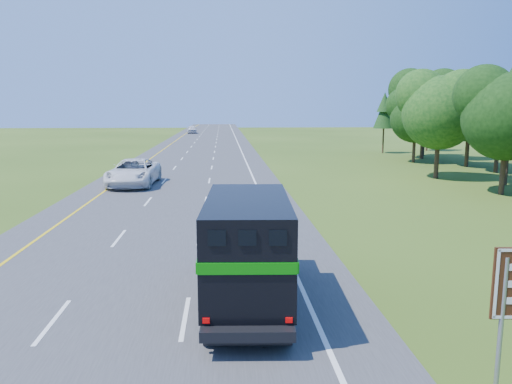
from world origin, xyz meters
The scene contains 5 objects.
road centered at (0.00, 50.00, 0.02)m, with size 15.00×260.00×0.04m, color #38383A.
lane_markings centered at (0.00, 50.00, 0.04)m, with size 11.15×260.00×0.01m.
horse_truck centered at (3.67, 12.02, 1.82)m, with size 2.72×7.65×3.34m.
white_suv centered at (-3.89, 35.98, 1.04)m, with size 3.31×7.17×1.99m, color silver.
far_car centered at (-4.16, 114.84, 0.93)m, with size 2.10×5.23×1.78m, color silver.
Camera 1 is at (2.95, -2.45, 5.92)m, focal length 35.00 mm.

